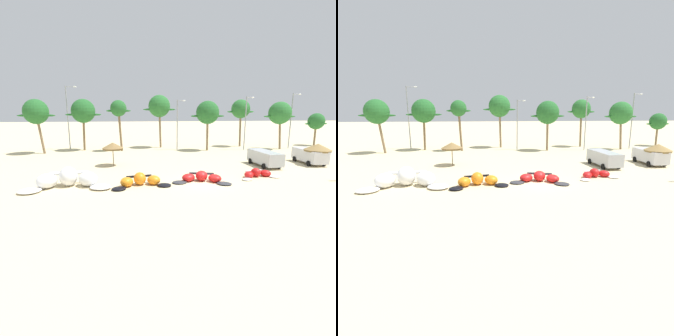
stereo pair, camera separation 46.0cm
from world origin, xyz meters
TOP-DOWN VIEW (x-y plane):
  - ground_plane at (0.00, 0.00)m, footprint 260.00×260.00m
  - kite_far_left at (-12.45, -0.33)m, footprint 8.10×4.02m
  - kite_left at (-5.96, -0.60)m, footprint 5.61×3.02m
  - kite_left_of_center at (-0.05, 0.15)m, footprint 5.75×3.31m
  - kite_center at (6.04, 1.16)m, footprint 4.58×2.65m
  - beach_umbrella_near_van at (-9.20, 8.58)m, footprint 2.59×2.59m
  - beach_umbrella_middle at (16.00, 6.05)m, footprint 3.20×3.20m
  - parked_van at (15.75, 7.26)m, footprint 2.36×5.16m
  - parked_car_second at (9.33, 6.47)m, footprint 2.50×5.45m
  - palm_leftmost at (-21.59, 19.20)m, footprint 5.70×3.80m
  - palm_left at (-15.08, 21.99)m, footprint 5.89×3.93m
  - palm_left_of_gap at (-9.18, 20.59)m, footprint 3.96×2.64m
  - palm_center_left at (-2.23, 23.96)m, footprint 5.82×3.88m
  - palm_center_right at (5.43, 19.50)m, footprint 5.71×3.81m
  - palm_right_of_gap at (12.73, 23.72)m, footprint 5.11×3.40m
  - palm_right at (18.12, 19.58)m, footprint 5.72×3.81m
  - palm_rightmost at (27.73, 23.46)m, footprint 4.59×3.06m
  - lamppost_west at (-17.89, 23.61)m, footprint 1.90×0.24m
  - lamppost_west_center at (0.69, 20.94)m, footprint 1.50×0.24m
  - lamppost_east_center at (12.10, 19.45)m, footprint 1.40×0.24m
  - lamppost_east at (20.82, 20.40)m, footprint 1.56×0.24m

SIDE VIEW (x-z plane):
  - ground_plane at x=0.00m, z-range 0.00..0.00m
  - kite_center at x=6.04m, z-range -0.10..0.79m
  - kite_left_of_center at x=-0.05m, z-range -0.11..0.87m
  - kite_left at x=-5.96m, z-range -0.14..1.03m
  - kite_far_left at x=-12.45m, z-range -0.21..1.55m
  - parked_van at x=15.75m, z-range 0.17..2.01m
  - parked_car_second at x=9.33m, z-range 0.17..2.01m
  - beach_umbrella_middle at x=16.00m, z-range 0.87..3.57m
  - beach_umbrella_near_van at x=-9.20m, z-range 1.00..3.89m
  - palm_rightmost at x=27.73m, z-range 1.48..7.62m
  - lamppost_west_center at x=0.69m, z-range 0.50..8.90m
  - lamppost_east_center at x=12.10m, z-range 0.49..9.41m
  - lamppost_east at x=20.82m, z-range 0.52..10.08m
  - lamppost_west at x=-17.89m, z-range 0.56..11.27m
  - palm_right at x=18.12m, z-range 2.10..10.24m
  - palm_center_right at x=5.43m, z-range 2.15..10.38m
  - palm_leftmost at x=-21.59m, z-range 2.23..10.62m
  - palm_left at x=-15.08m, z-range 2.25..10.78m
  - palm_right_of_gap at x=12.73m, z-range 2.52..11.13m
  - palm_left_of_gap at x=-9.18m, z-range 2.67..10.99m
  - palm_center_left at x=-2.23m, z-range 2.66..12.00m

